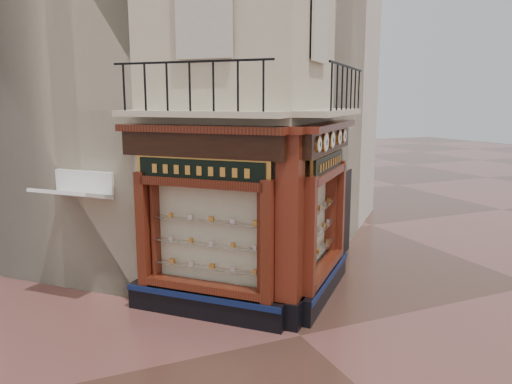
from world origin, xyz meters
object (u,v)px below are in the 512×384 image
clock_a (319,144)px  clock_d (339,138)px  clock_b (325,142)px  clock_e (344,136)px  signboard_left (201,170)px  clock_c (332,140)px  signboard_right (328,163)px  awning (78,300)px  corner_pilaster (290,232)px

clock_a → clock_d: size_ratio=0.92×
clock_b → clock_e: clock_b is taller
clock_b → clock_d: clock_b is taller
clock_b → signboard_left: 2.59m
clock_b → clock_a: bearing=-180.0°
clock_c → signboard_right: bearing=36.0°
awning → corner_pilaster: bearing=-174.1°
clock_d → signboard_right: size_ratio=0.17×
corner_pilaster → awning: corner_pilaster is taller
clock_c → awning: (-5.21, 2.24, -3.62)m
clock_d → clock_a: bearing=-180.0°
signboard_right → clock_c: bearing=-144.0°
clock_d → awning: 6.99m
signboard_left → signboard_right: (2.92, -0.00, -0.00)m
clock_d → signboard_left: clock_d is taller
corner_pilaster → clock_c: corner_pilaster is taller
clock_d → signboard_left: (-3.40, -0.33, -0.52)m
clock_d → signboard_right: bearing=169.0°
clock_a → clock_d: clock_d is taller
clock_b → signboard_right: 0.94m
clock_c → clock_d: bearing=0.0°
clock_a → clock_e: bearing=0.0°
clock_c → awning: clock_c is taller
signboard_left → clock_e: bearing=-124.3°
clock_d → clock_e: (0.39, 0.39, 0.00)m
corner_pilaster → signboard_right: bearing=-10.2°
clock_b → signboard_right: clock_b is taller
awning → clock_e: bearing=-147.3°
awning → clock_b: bearing=-164.3°
clock_b → awning: (-4.77, 2.68, -3.62)m
clock_e → signboard_left: size_ratio=0.15×
awning → signboard_left: signboard_left is taller
corner_pilaster → clock_a: 1.78m
awning → signboard_right: 6.42m
clock_b → clock_c: bearing=0.0°
clock_b → clock_d: size_ratio=1.20×
clock_e → signboard_right: bearing=174.4°
clock_d → clock_b: bearing=-180.0°
clock_a → signboard_left: (-2.07, 1.01, -0.52)m
clock_a → awning: clock_a is taller
clock_c → signboard_left: clock_c is taller
signboard_left → corner_pilaster: bearing=-169.8°
clock_b → clock_c: 0.62m
clock_a → clock_e: (1.73, 1.73, -0.00)m
awning → signboard_left: (2.32, -2.06, 3.10)m
clock_a → signboard_left: 2.36m
clock_b → clock_d: bearing=0.0°
clock_a → signboard_right: clock_a is taller
corner_pilaster → clock_d: corner_pilaster is taller
clock_c → clock_d: (0.51, 0.51, 0.00)m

